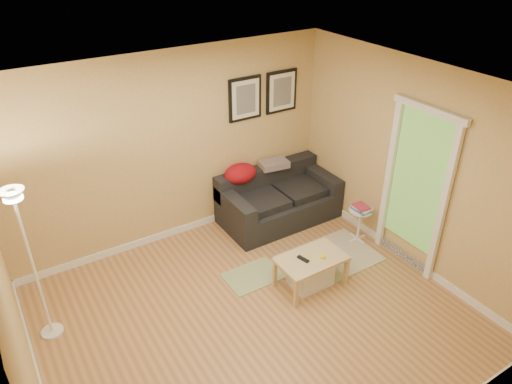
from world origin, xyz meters
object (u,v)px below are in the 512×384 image
Objects in this scene: coffee_table at (311,271)px; floor_lamp at (35,271)px; sofa at (279,197)px; storage_bin at (310,274)px; book_stack at (362,208)px; side_table at (359,225)px.

coffee_table is 0.45× the size of floor_lamp.
sofa is 3.38× the size of storage_bin.
storage_bin is at bearing -109.71° from sofa.
book_stack reaches higher than storage_bin.
side_table is (1.15, 0.40, 0.04)m from coffee_table.
floor_lamp is (-3.38, -0.56, 0.48)m from sofa.
sofa is 3.46m from floor_lamp.
sofa is at bearing 115.46° from book_stack.
storage_bin is at bearing 37.75° from coffee_table.
coffee_table is 0.05m from storage_bin.
coffee_table is 1.26m from book_stack.
sofa is 2.07× the size of coffee_table.
sofa is 6.93× the size of book_stack.
book_stack is (1.15, 0.39, 0.37)m from storage_bin.
floor_lamp is (-2.87, 0.86, 0.65)m from coffee_table.
side_table is at bearing 13.77° from coffee_table.
side_table reaches higher than storage_bin.
storage_bin is 1.27m from book_stack.
side_table is at bearing 19.12° from storage_bin.
coffee_table is at bearing -136.72° from storage_bin.
coffee_table reaches higher than storage_bin.
floor_lamp is at bearing 173.46° from side_table.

